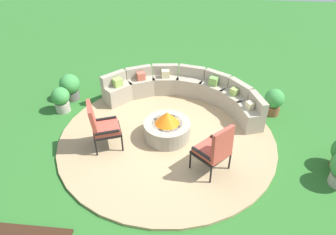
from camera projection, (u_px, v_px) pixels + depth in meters
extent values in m
plane|color=#2D6B28|center=(167.00, 139.00, 7.16)|extent=(24.00, 24.00, 0.00)
cylinder|color=tan|center=(167.00, 138.00, 7.14)|extent=(4.85, 4.85, 0.06)
cylinder|color=#9E937F|center=(167.00, 130.00, 7.01)|extent=(1.05, 1.05, 0.39)
cylinder|color=black|center=(167.00, 124.00, 6.92)|extent=(0.68, 0.68, 0.06)
cone|color=orange|center=(167.00, 118.00, 6.82)|extent=(0.54, 0.54, 0.28)
cube|color=#9E937F|center=(250.00, 117.00, 7.34)|extent=(0.65, 0.80, 0.48)
cube|color=#9E937F|center=(258.00, 102.00, 7.15)|extent=(0.37, 0.71, 0.28)
cube|color=#9E937F|center=(234.00, 102.00, 7.85)|extent=(0.78, 0.82, 0.48)
cube|color=#9E937F|center=(240.00, 88.00, 7.69)|extent=(0.56, 0.64, 0.28)
cube|color=#9E937F|center=(213.00, 92.00, 8.26)|extent=(0.83, 0.75, 0.48)
cube|color=#9E937F|center=(218.00, 77.00, 8.13)|extent=(0.67, 0.50, 0.28)
cube|color=#9E937F|center=(190.00, 86.00, 8.52)|extent=(0.77, 0.59, 0.48)
cube|color=#9E937F|center=(192.00, 71.00, 8.41)|extent=(0.71, 0.30, 0.28)
cube|color=#9E937F|center=(165.00, 84.00, 8.60)|extent=(0.74, 0.53, 0.48)
cube|color=#9E937F|center=(165.00, 69.00, 8.50)|extent=(0.71, 0.25, 0.28)
cube|color=#9E937F|center=(141.00, 87.00, 8.49)|extent=(0.82, 0.72, 0.48)
cube|color=#9E937F|center=(139.00, 72.00, 8.38)|extent=(0.69, 0.46, 0.28)
cube|color=#9E937F|center=(118.00, 93.00, 8.21)|extent=(0.80, 0.81, 0.48)
cube|color=#9E937F|center=(113.00, 78.00, 8.08)|extent=(0.59, 0.61, 0.28)
cube|color=beige|center=(165.00, 74.00, 8.36)|extent=(0.23, 0.21, 0.21)
cube|color=#70A34C|center=(214.00, 81.00, 8.03)|extent=(0.26, 0.24, 0.21)
cube|color=beige|center=(250.00, 105.00, 7.15)|extent=(0.20, 0.21, 0.16)
cube|color=#93B756|center=(234.00, 92.00, 7.64)|extent=(0.22, 0.21, 0.16)
cube|color=#93B756|center=(118.00, 82.00, 7.98)|extent=(0.27, 0.27, 0.21)
cube|color=#BC5B47|center=(141.00, 76.00, 8.25)|extent=(0.26, 0.25, 0.21)
cylinder|color=black|center=(119.00, 129.00, 7.03)|extent=(0.04, 0.04, 0.38)
cylinder|color=black|center=(122.00, 144.00, 6.63)|extent=(0.04, 0.04, 0.38)
cylinder|color=black|center=(94.00, 133.00, 6.92)|extent=(0.04, 0.04, 0.38)
cylinder|color=black|center=(96.00, 148.00, 6.51)|extent=(0.04, 0.04, 0.38)
cube|color=black|center=(107.00, 131.00, 6.65)|extent=(0.74, 0.73, 0.05)
cube|color=#B24738|center=(106.00, 128.00, 6.61)|extent=(0.68, 0.67, 0.09)
cube|color=#B24738|center=(92.00, 119.00, 6.39)|extent=(0.31, 0.55, 0.68)
cube|color=black|center=(105.00, 119.00, 6.76)|extent=(0.48, 0.23, 0.04)
cube|color=black|center=(107.00, 132.00, 6.38)|extent=(0.48, 0.23, 0.04)
cylinder|color=black|center=(190.00, 160.00, 6.21)|extent=(0.04, 0.04, 0.38)
cylinder|color=black|center=(209.00, 148.00, 6.52)|extent=(0.04, 0.04, 0.38)
cylinder|color=black|center=(211.00, 175.00, 5.89)|extent=(0.04, 0.04, 0.38)
cylinder|color=black|center=(230.00, 161.00, 6.19)|extent=(0.04, 0.04, 0.38)
cube|color=black|center=(211.00, 153.00, 6.08)|extent=(0.83, 0.83, 0.05)
cube|color=#B24738|center=(211.00, 150.00, 6.04)|extent=(0.76, 0.76, 0.09)
cube|color=#B24738|center=(222.00, 145.00, 5.72)|extent=(0.43, 0.52, 0.69)
cube|color=black|center=(202.00, 154.00, 5.85)|extent=(0.40, 0.36, 0.04)
cube|color=black|center=(220.00, 141.00, 6.14)|extent=(0.40, 0.36, 0.04)
cylinder|color=brown|center=(272.00, 109.00, 7.91)|extent=(0.37, 0.37, 0.25)
sphere|color=#3D8E42|center=(274.00, 98.00, 7.73)|extent=(0.48, 0.48, 0.48)
sphere|color=#E55638|center=(278.00, 95.00, 7.67)|extent=(0.16, 0.16, 0.16)
cylinder|color=#605B56|center=(72.00, 95.00, 8.50)|extent=(0.40, 0.40, 0.23)
sphere|color=#3D8E42|center=(70.00, 84.00, 8.31)|extent=(0.54, 0.54, 0.54)
sphere|color=#DB337A|center=(71.00, 81.00, 8.24)|extent=(0.18, 0.18, 0.18)
cylinder|color=#A89E8E|center=(63.00, 107.00, 8.01)|extent=(0.36, 0.36, 0.25)
sphere|color=#3D8E42|center=(60.00, 96.00, 7.83)|extent=(0.45, 0.45, 0.45)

